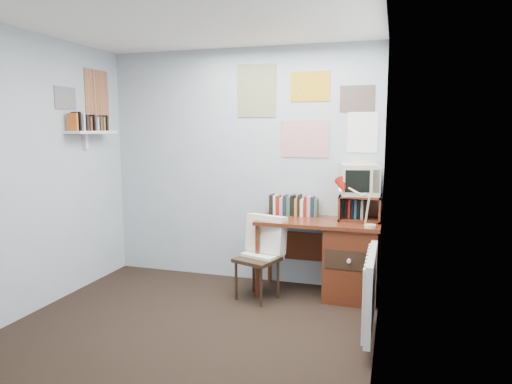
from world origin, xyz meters
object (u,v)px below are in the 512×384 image
Objects in this scene: tv_riser at (360,208)px; crt_tv at (359,178)px; desk at (345,257)px; desk_chair at (257,260)px; desk_lamp at (371,207)px; radiator at (371,291)px; wall_shelf at (92,132)px.

crt_tv reaches higher than tv_riser.
desk_chair reaches higher than desk.
tv_riser is at bearing 127.73° from desk_lamp.
desk_lamp reaches higher than radiator.
desk_chair is 1.28m from crt_tv.
crt_tv is at bearing 51.82° from desk.
radiator is 1.29× the size of wall_shelf.
radiator is (0.05, -0.72, -0.53)m from desk_lamp.
desk_lamp is at bearing -41.78° from desk.
radiator is at bearing -80.72° from tv_riser.
tv_riser is at bearing 42.96° from desk.
desk_lamp is at bearing 94.32° from radiator.
tv_riser is (-0.12, 0.32, -0.07)m from desk_lamp.
radiator is (0.29, -0.93, 0.01)m from desk.
desk is at bearing -137.04° from tv_riser.
crt_tv is 0.44× the size of radiator.
tv_riser is at bearing 43.88° from desk_chair.
desk_lamp is 0.48× the size of radiator.
desk_chair is 2.26× the size of crt_tv.
wall_shelf is at bearing 169.11° from radiator.
tv_riser is 1.15m from radiator.
crt_tv is at bearing 99.95° from radiator.
crt_tv reaches higher than desk.
wall_shelf is (-2.69, -0.49, 0.74)m from tv_riser.
desk_chair is at bearing 150.46° from radiator.
tv_riser is at bearing -63.54° from crt_tv.
wall_shelf is at bearing -158.68° from desk_lamp.
desk_chair is 2.05× the size of desk_lamp.
desk_lamp reaches higher than desk_chair.
desk_lamp is 0.62× the size of wall_shelf.
wall_shelf is (-2.86, 0.55, 1.20)m from radiator.
desk_lamp is (1.05, 0.10, 0.56)m from desk_chair.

